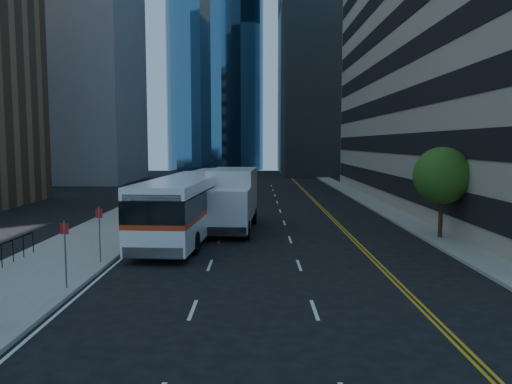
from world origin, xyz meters
TOP-DOWN VIEW (x-y plane):
  - ground at (0.00, 0.00)m, footprint 160.00×160.00m
  - sidewalk_west at (-10.50, 25.00)m, footprint 5.00×90.00m
  - sidewalk_east at (9.00, 25.00)m, footprint 2.00×90.00m
  - office_tower_north at (18.00, 72.00)m, footprint 30.00×28.00m
  - midrise_west at (-28.00, 52.00)m, footprint 18.00×18.00m
  - street_tree at (9.00, 8.00)m, footprint 3.20×3.20m
  - bus_front at (-5.50, 8.41)m, footprint 3.94×13.76m
  - bus_rear at (-6.60, 29.47)m, footprint 3.20×10.79m
  - box_truck at (-2.99, 11.14)m, footprint 3.25×8.11m

SIDE VIEW (x-z plane):
  - ground at x=0.00m, z-range 0.00..0.00m
  - sidewalk_west at x=-10.50m, z-range 0.00..0.15m
  - sidewalk_east at x=9.00m, z-range 0.00..0.15m
  - bus_rear at x=-6.60m, z-range 0.13..2.87m
  - bus_front at x=-5.50m, z-range 0.16..3.66m
  - box_truck at x=-2.99m, z-range 0.10..3.91m
  - street_tree at x=9.00m, z-range 1.09..6.19m
  - midrise_west at x=-28.00m, z-range 0.00..35.00m
  - office_tower_north at x=18.00m, z-range 0.00..60.00m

